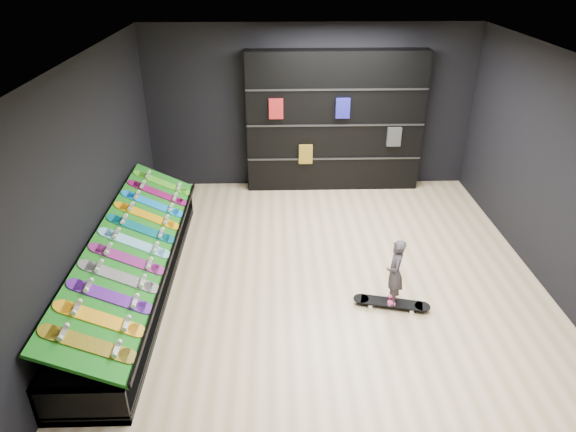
{
  "coord_description": "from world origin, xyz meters",
  "views": [
    {
      "loc": [
        -0.67,
        -5.75,
        4.15
      ],
      "look_at": [
        -0.5,
        0.2,
        1.0
      ],
      "focal_mm": 32.0,
      "sensor_mm": 36.0,
      "label": 1
    }
  ],
  "objects_px": {
    "back_shelving": "(335,122)",
    "floor_skateboard": "(391,305)",
    "display_rack": "(135,275)",
    "child": "(394,284)"
  },
  "relations": [
    {
      "from": "back_shelving",
      "to": "floor_skateboard",
      "type": "relative_size",
      "value": 3.28
    },
    {
      "from": "display_rack",
      "to": "back_shelving",
      "type": "bearing_deg",
      "value": 47.96
    },
    {
      "from": "floor_skateboard",
      "to": "display_rack",
      "type": "bearing_deg",
      "value": -174.4
    },
    {
      "from": "display_rack",
      "to": "floor_skateboard",
      "type": "distance_m",
      "value": 3.4
    },
    {
      "from": "display_rack",
      "to": "child",
      "type": "relative_size",
      "value": 8.28
    },
    {
      "from": "floor_skateboard",
      "to": "child",
      "type": "distance_m",
      "value": 0.32
    },
    {
      "from": "floor_skateboard",
      "to": "back_shelving",
      "type": "bearing_deg",
      "value": 109.28
    },
    {
      "from": "display_rack",
      "to": "child",
      "type": "xyz_separation_m",
      "value": [
        3.36,
        -0.48,
        0.11
      ]
    },
    {
      "from": "back_shelving",
      "to": "child",
      "type": "xyz_separation_m",
      "value": [
        0.37,
        -3.8,
        -0.92
      ]
    },
    {
      "from": "child",
      "to": "display_rack",
      "type": "bearing_deg",
      "value": -89.03
    }
  ]
}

